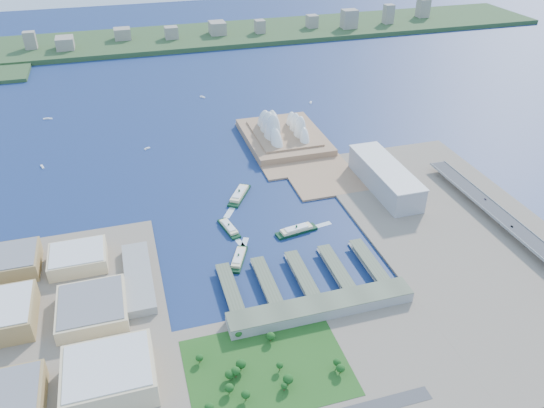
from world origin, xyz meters
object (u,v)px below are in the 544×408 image
object	(u,v)px
toaster_building	(385,177)
car_b	(512,226)
ferry_c	(239,257)
ferry_d	(296,229)
opera_house	(284,124)
car_c	(485,199)
ferry_b	(239,193)
ferry_a	(229,227)

from	to	relation	value
toaster_building	car_b	bearing A→B (deg)	-56.48
ferry_c	ferry_d	distance (m)	92.24
opera_house	car_c	xyz separation A→B (m)	(199.00, -285.84, -16.54)
toaster_building	car_c	world-z (taller)	toaster_building
opera_house	ferry_d	bearing A→B (deg)	-104.16
ferry_c	car_b	bearing A→B (deg)	-163.19
ferry_b	ferry_d	bearing A→B (deg)	-33.13
car_c	toaster_building	bearing A→B (deg)	-38.22
toaster_building	ferry_c	xyz separation A→B (m)	(-242.34, -102.31, -15.68)
ferry_c	ferry_d	xyz separation A→B (m)	(85.07, 35.65, 0.45)
ferry_a	car_b	xyz separation A→B (m)	(340.48, -116.65, 10.86)
opera_house	car_c	bearing A→B (deg)	-55.15
ferry_a	toaster_building	bearing A→B (deg)	-3.34
opera_house	car_c	world-z (taller)	opera_house
toaster_building	ferry_b	bearing A→B (deg)	169.02
ferry_a	ferry_d	size ratio (longest dim) A/B	0.88
ferry_a	ferry_c	xyz separation A→B (m)	(-2.86, -66.48, 0.20)
ferry_c	car_b	distance (m)	347.15
opera_house	ferry_b	xyz separation A→B (m)	(-117.30, -159.76, -26.20)
ferry_d	car_b	xyz separation A→B (m)	(258.27, -85.82, 10.21)
ferry_c	ferry_d	size ratio (longest dim) A/B	0.91
opera_house	ferry_a	distance (m)	280.56
ferry_a	ferry_c	bearing A→B (deg)	-104.32
ferry_c	car_c	world-z (taller)	car_c
ferry_a	car_b	bearing A→B (deg)	-30.76
toaster_building	opera_house	bearing A→B (deg)	114.23
ferry_c	car_c	xyz separation A→B (m)	(351.34, 16.47, 10.65)
ferry_b	ferry_c	bearing A→B (deg)	-72.02
ferry_b	ferry_a	bearing A→B (deg)	-81.14
ferry_a	car_b	distance (m)	360.07
opera_house	ferry_a	size ratio (longest dim) A/B	3.69
toaster_building	ferry_d	bearing A→B (deg)	-157.03
opera_house	ferry_d	world-z (taller)	opera_house
ferry_b	ferry_c	distance (m)	146.80
ferry_c	car_c	bearing A→B (deg)	-152.20
ferry_c	car_b	world-z (taller)	car_b
ferry_b	ferry_d	world-z (taller)	ferry_b
toaster_building	ferry_d	size ratio (longest dim) A/B	2.78
opera_house	ferry_c	xyz separation A→B (m)	(-152.34, -302.31, -27.18)
opera_house	ferry_b	bearing A→B (deg)	-126.29
car_c	opera_house	bearing A→B (deg)	-55.15
ferry_d	car_b	bearing A→B (deg)	-117.87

